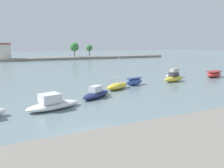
{
  "coord_description": "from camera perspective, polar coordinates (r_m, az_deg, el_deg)",
  "views": [
    {
      "loc": [
        -5.14,
        -13.73,
        6.44
      ],
      "look_at": [
        8.27,
        14.22,
        0.93
      ],
      "focal_mm": 35.84,
      "sensor_mm": 36.0,
      "label": 1
    }
  ],
  "objects": [
    {
      "name": "mooring_buoy_0",
      "position": [
        33.36,
        -4.32,
        -0.73
      ],
      "size": [
        0.4,
        0.4,
        0.4
      ],
      "primitive_type": "sphere",
      "color": "yellow",
      "rests_on": "ground"
    },
    {
      "name": "mooring_buoy_3",
      "position": [
        40.39,
        7.04,
        1.1
      ],
      "size": [
        0.38,
        0.38,
        0.38
      ],
      "primitive_type": "sphere",
      "color": "red",
      "rests_on": "ground"
    },
    {
      "name": "moored_boat_7",
      "position": [
        45.87,
        15.48,
        2.39
      ],
      "size": [
        4.94,
        2.69,
        1.73
      ],
      "rotation": [
        0.0,
        0.0,
        0.28
      ],
      "color": "white",
      "rests_on": "ground"
    },
    {
      "name": "ground_plane",
      "position": [
        16.01,
        -4.82,
        -13.69
      ],
      "size": [
        400.0,
        400.0,
        0.0
      ],
      "primitive_type": "plane",
      "color": "slate"
    },
    {
      "name": "moored_boat_6",
      "position": [
        40.44,
        15.45,
        1.43
      ],
      "size": [
        4.71,
        2.2,
        1.65
      ],
      "rotation": [
        0.0,
        0.0,
        0.19
      ],
      "color": "yellow",
      "rests_on": "ground"
    },
    {
      "name": "moored_boat_5",
      "position": [
        35.86,
        5.71,
        0.6
      ],
      "size": [
        3.5,
        1.76,
        1.18
      ],
      "rotation": [
        0.0,
        0.0,
        0.25
      ],
      "color": "#3856A8",
      "rests_on": "ground"
    },
    {
      "name": "moored_boat_3",
      "position": [
        27.47,
        -4.08,
        -2.47
      ],
      "size": [
        5.09,
        4.16,
        1.47
      ],
      "rotation": [
        0.0,
        0.0,
        0.59
      ],
      "color": "navy",
      "rests_on": "ground"
    },
    {
      "name": "moored_boat_2",
      "position": [
        23.26,
        -14.9,
        -4.88
      ],
      "size": [
        5.9,
        3.33,
        1.64
      ],
      "rotation": [
        0.0,
        0.0,
        0.24
      ],
      "color": "white",
      "rests_on": "ground"
    },
    {
      "name": "moored_boat_8",
      "position": [
        48.96,
        24.58,
        2.29
      ],
      "size": [
        5.29,
        3.33,
        1.19
      ],
      "rotation": [
        0.0,
        0.0,
        0.3
      ],
      "color": "#C63833",
      "rests_on": "ground"
    },
    {
      "name": "moored_boat_4",
      "position": [
        32.46,
        1.37,
        -0.5
      ],
      "size": [
        4.73,
        3.54,
        5.67
      ],
      "rotation": [
        0.0,
        0.0,
        0.49
      ],
      "color": "yellow",
      "rests_on": "ground"
    }
  ]
}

